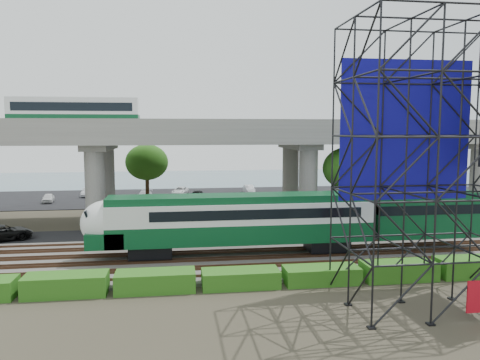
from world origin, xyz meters
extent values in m
plane|color=#474233|center=(0.00, 0.00, 0.00)|extent=(140.00, 140.00, 0.00)
cube|color=slate|center=(0.00, 2.00, 0.10)|extent=(90.00, 12.00, 0.20)
cube|color=black|center=(0.00, 10.50, 0.04)|extent=(90.00, 5.00, 0.08)
cube|color=black|center=(0.00, 34.00, 0.04)|extent=(90.00, 18.00, 0.08)
cube|color=slate|center=(0.00, 56.00, 0.01)|extent=(140.00, 40.00, 0.03)
cube|color=#472D1E|center=(0.00, -2.72, 0.28)|extent=(90.00, 0.08, 0.16)
cube|color=#472D1E|center=(0.00, -1.28, 0.28)|extent=(90.00, 0.08, 0.16)
cube|color=#472D1E|center=(0.00, -0.72, 0.28)|extent=(90.00, 0.08, 0.16)
cube|color=#472D1E|center=(0.00, 0.72, 0.28)|extent=(90.00, 0.08, 0.16)
cube|color=#472D1E|center=(0.00, 1.28, 0.28)|extent=(90.00, 0.08, 0.16)
cube|color=#472D1E|center=(0.00, 2.72, 0.28)|extent=(90.00, 0.08, 0.16)
cube|color=#472D1E|center=(0.00, 3.28, 0.28)|extent=(90.00, 0.08, 0.16)
cube|color=#472D1E|center=(0.00, 4.72, 0.28)|extent=(90.00, 0.08, 0.16)
cube|color=#472D1E|center=(0.00, 5.28, 0.28)|extent=(90.00, 0.08, 0.16)
cube|color=#472D1E|center=(0.00, 6.72, 0.28)|extent=(90.00, 0.08, 0.16)
cube|color=black|center=(-4.57, 2.00, 0.81)|extent=(3.00, 2.20, 0.90)
cube|color=black|center=(8.43, 2.00, 0.81)|extent=(3.00, 2.20, 0.90)
cube|color=#09401F|center=(1.93, 2.00, 1.96)|extent=(19.00, 3.00, 1.40)
cube|color=silver|center=(1.93, 2.00, 3.41)|extent=(19.00, 3.00, 1.50)
cube|color=#09401F|center=(1.93, 2.00, 4.41)|extent=(19.00, 2.60, 0.50)
cube|color=black|center=(2.93, 2.00, 3.46)|extent=(15.00, 3.06, 0.70)
ellipsoid|color=silver|center=(-7.57, 2.00, 2.86)|extent=(3.60, 3.00, 3.20)
cube|color=#09401F|center=(-7.57, 2.00, 1.81)|extent=(2.60, 3.00, 1.10)
cube|color=black|center=(-8.67, 2.00, 3.36)|extent=(0.48, 2.00, 1.09)
cube|color=#09401F|center=(15.93, 2.00, 2.96)|extent=(8.00, 3.00, 3.40)
cube|color=#9E9B93|center=(0.00, 16.00, 8.60)|extent=(80.00, 12.00, 1.20)
cube|color=#9E9B93|center=(0.00, 10.25, 9.75)|extent=(80.00, 0.50, 1.10)
cube|color=#9E9B93|center=(0.00, 21.75, 9.75)|extent=(80.00, 0.50, 1.10)
cylinder|color=#9E9B93|center=(-10.00, 12.50, 4.00)|extent=(1.80, 1.80, 8.00)
cylinder|color=#9E9B93|center=(-10.00, 19.50, 4.00)|extent=(1.80, 1.80, 8.00)
cube|color=#9E9B93|center=(-10.00, 16.00, 7.70)|extent=(2.40, 9.00, 0.60)
cylinder|color=#9E9B93|center=(10.00, 12.50, 4.00)|extent=(1.80, 1.80, 8.00)
cylinder|color=#9E9B93|center=(10.00, 19.50, 4.00)|extent=(1.80, 1.80, 8.00)
cube|color=#9E9B93|center=(10.00, 16.00, 7.70)|extent=(2.40, 9.00, 0.60)
cylinder|color=#9E9B93|center=(28.00, 12.50, 4.00)|extent=(1.80, 1.80, 8.00)
cylinder|color=#9E9B93|center=(28.00, 19.50, 4.00)|extent=(1.80, 1.80, 8.00)
cube|color=#9E9B93|center=(28.00, 16.00, 7.70)|extent=(2.40, 9.00, 0.60)
cube|color=black|center=(-12.20, 16.00, 9.55)|extent=(12.00, 2.50, 0.70)
cube|color=#09401F|center=(-12.20, 16.00, 10.35)|extent=(12.00, 2.50, 0.90)
cube|color=silver|center=(-12.20, 16.00, 11.45)|extent=(12.00, 2.50, 1.30)
cube|color=black|center=(-12.20, 16.00, 11.50)|extent=(11.00, 2.56, 0.80)
cube|color=silver|center=(-12.20, 16.00, 12.25)|extent=(12.00, 2.40, 0.30)
cube|color=#0F0C88|center=(10.79, -4.95, 9.30)|extent=(8.10, 0.08, 8.25)
cube|color=black|center=(10.79, -8.00, 0.04)|extent=(9.36, 6.36, 0.08)
cube|color=#275D15|center=(-9.00, -4.30, 0.60)|extent=(4.60, 1.80, 1.20)
cube|color=#275D15|center=(-4.00, -4.30, 0.58)|extent=(4.60, 1.80, 1.15)
cube|color=#275D15|center=(1.00, -4.30, 0.52)|extent=(4.60, 1.80, 1.03)
cube|color=#275D15|center=(6.00, -4.30, 0.51)|extent=(4.60, 1.80, 1.01)
cube|color=#275D15|center=(11.00, -4.30, 0.56)|extent=(4.60, 1.80, 1.12)
cube|color=#275D15|center=(16.00, -4.30, 0.60)|extent=(4.60, 1.80, 1.20)
cylinder|color=#382314|center=(14.00, 12.50, 2.40)|extent=(0.44, 0.44, 4.80)
ellipsoid|color=#275D15|center=(14.00, 12.50, 5.60)|extent=(4.94, 4.94, 4.18)
cylinder|color=#382314|center=(-6.00, 24.00, 2.40)|extent=(0.44, 0.44, 4.80)
ellipsoid|color=#275D15|center=(-6.00, 24.00, 5.60)|extent=(4.94, 4.94, 4.18)
imported|color=black|center=(-17.19, 9.75, 0.74)|extent=(5.24, 4.00, 1.32)
imported|color=silver|center=(-18.93, 31.00, 0.63)|extent=(1.75, 3.40, 1.11)
imported|color=silver|center=(-14.84, 36.00, 0.68)|extent=(1.57, 3.72, 1.19)
imported|color=silver|center=(-6.80, 31.00, 0.70)|extent=(2.21, 4.43, 1.24)
imported|color=white|center=(-2.04, 36.00, 0.63)|extent=(2.78, 4.29, 1.10)
imported|color=black|center=(0.07, 31.00, 0.69)|extent=(2.23, 3.80, 1.21)
imported|color=#A3A7AB|center=(7.96, 36.00, 0.67)|extent=(1.37, 3.63, 1.18)
imported|color=white|center=(13.01, 31.00, 0.64)|extent=(2.08, 4.03, 1.12)
imported|color=#9A9DA2|center=(16.84, 36.00, 0.68)|extent=(2.95, 4.66, 1.20)
camera|label=1|loc=(-2.79, -31.12, 9.34)|focal=35.00mm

